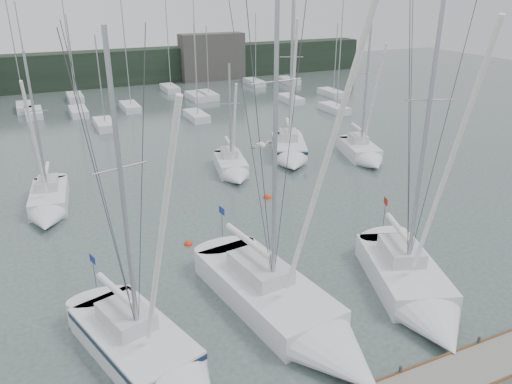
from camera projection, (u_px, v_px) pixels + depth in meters
The scene contains 14 objects.
ground at pixel (300, 332), 21.52m from camera, with size 160.00×160.00×0.00m, color #455350.
far_treeline at pixel (91, 69), 72.55m from camera, with size 90.00×4.00×5.00m, color black.
far_building_right at pixel (212, 57), 77.43m from camera, with size 10.00×3.00×7.00m, color #454340.
mast_forest at pixel (141, 104), 60.69m from camera, with size 57.37×25.52×14.82m.
sailboat_near_left at pixel (156, 362), 18.96m from camera, with size 5.23×9.09×13.73m.
sailboat_near_center at pixel (298, 319), 21.41m from camera, with size 4.83×11.90×17.76m.
sailboat_near_right at pixel (417, 295), 23.08m from camera, with size 5.86×9.42×15.87m.
sailboat_mid_b at pixel (48, 206), 32.54m from camera, with size 3.18×7.67×10.94m.
sailboat_mid_c at pixel (233, 169), 38.99m from camera, with size 3.41×6.54×9.18m.
sailboat_mid_d at pixel (290, 153), 42.51m from camera, with size 5.74×8.58×14.13m.
sailboat_mid_e at pixel (364, 155), 42.24m from camera, with size 4.11×7.17×12.03m.
buoy_a at pixel (188, 244), 28.80m from camera, with size 0.49×0.49×0.49m, color red.
buoy_b at pixel (267, 198), 35.12m from camera, with size 0.57×0.57×0.57m, color red.
seagull at pixel (262, 145), 18.76m from camera, with size 0.95×0.49×0.19m.
Camera 1 is at (-9.07, -15.13, 13.87)m, focal length 35.00 mm.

